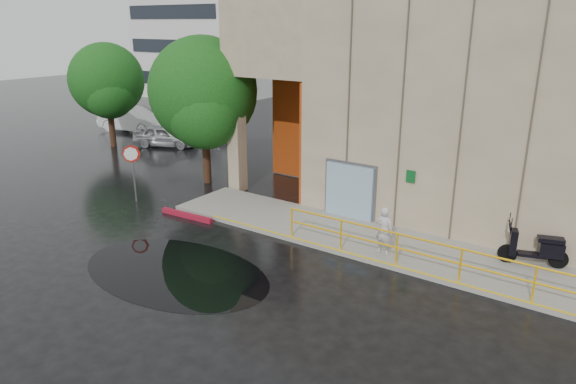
{
  "coord_description": "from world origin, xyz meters",
  "views": [
    {
      "loc": [
        8.6,
        -10.21,
        7.09
      ],
      "look_at": [
        -0.55,
        3.0,
        1.77
      ],
      "focal_mm": 32.0,
      "sensor_mm": 36.0,
      "label": 1
    }
  ],
  "objects_px": {
    "car_b": "(133,120)",
    "person": "(384,231)",
    "scooter": "(536,238)",
    "tree_far": "(107,83)",
    "tree_near": "(204,96)",
    "stop_sign": "(132,160)",
    "car_c": "(206,125)",
    "car_a": "(165,136)",
    "red_curb": "(187,215)"
  },
  "relations": [
    {
      "from": "person",
      "to": "car_c",
      "type": "distance_m",
      "value": 20.61
    },
    {
      "from": "car_c",
      "to": "person",
      "type": "bearing_deg",
      "value": -116.96
    },
    {
      "from": "car_a",
      "to": "tree_far",
      "type": "xyz_separation_m",
      "value": [
        -2.51,
        -1.82,
        3.1
      ]
    },
    {
      "from": "scooter",
      "to": "red_curb",
      "type": "bearing_deg",
      "value": 175.86
    },
    {
      "from": "stop_sign",
      "to": "tree_far",
      "type": "relative_size",
      "value": 0.4
    },
    {
      "from": "scooter",
      "to": "car_c",
      "type": "relative_size",
      "value": 0.45
    },
    {
      "from": "person",
      "to": "car_c",
      "type": "height_order",
      "value": "person"
    },
    {
      "from": "red_curb",
      "to": "car_b",
      "type": "relative_size",
      "value": 0.48
    },
    {
      "from": "stop_sign",
      "to": "car_c",
      "type": "distance_m",
      "value": 13.46
    },
    {
      "from": "car_a",
      "to": "car_c",
      "type": "height_order",
      "value": "car_c"
    },
    {
      "from": "car_a",
      "to": "tree_near",
      "type": "distance_m",
      "value": 8.97
    },
    {
      "from": "red_curb",
      "to": "car_c",
      "type": "relative_size",
      "value": 0.53
    },
    {
      "from": "person",
      "to": "tree_far",
      "type": "height_order",
      "value": "tree_far"
    },
    {
      "from": "person",
      "to": "red_curb",
      "type": "relative_size",
      "value": 0.65
    },
    {
      "from": "car_a",
      "to": "car_c",
      "type": "bearing_deg",
      "value": -17.53
    },
    {
      "from": "car_b",
      "to": "car_c",
      "type": "relative_size",
      "value": 1.11
    },
    {
      "from": "stop_sign",
      "to": "car_a",
      "type": "bearing_deg",
      "value": 105.58
    },
    {
      "from": "red_curb",
      "to": "car_b",
      "type": "bearing_deg",
      "value": 146.96
    },
    {
      "from": "car_c",
      "to": "stop_sign",
      "type": "bearing_deg",
      "value": -145.0
    },
    {
      "from": "red_curb",
      "to": "car_c",
      "type": "bearing_deg",
      "value": 130.66
    },
    {
      "from": "red_curb",
      "to": "car_b",
      "type": "xyz_separation_m",
      "value": [
        -14.71,
        9.57,
        0.74
      ]
    },
    {
      "from": "scooter",
      "to": "stop_sign",
      "type": "distance_m",
      "value": 15.06
    },
    {
      "from": "scooter",
      "to": "car_b",
      "type": "bearing_deg",
      "value": 147.93
    },
    {
      "from": "scooter",
      "to": "tree_far",
      "type": "bearing_deg",
      "value": 154.84
    },
    {
      "from": "stop_sign",
      "to": "tree_near",
      "type": "bearing_deg",
      "value": 53.09
    },
    {
      "from": "scooter",
      "to": "car_b",
      "type": "height_order",
      "value": "scooter"
    },
    {
      "from": "tree_near",
      "to": "tree_far",
      "type": "distance_m",
      "value": 10.01
    },
    {
      "from": "car_a",
      "to": "car_c",
      "type": "distance_m",
      "value": 3.92
    },
    {
      "from": "tree_near",
      "to": "tree_far",
      "type": "xyz_separation_m",
      "value": [
        -9.75,
        2.25,
        -0.28
      ]
    },
    {
      "from": "car_b",
      "to": "person",
      "type": "bearing_deg",
      "value": -120.47
    },
    {
      "from": "scooter",
      "to": "tree_near",
      "type": "relative_size",
      "value": 0.3
    },
    {
      "from": "red_curb",
      "to": "tree_far",
      "type": "bearing_deg",
      "value": 153.93
    },
    {
      "from": "stop_sign",
      "to": "car_c",
      "type": "height_order",
      "value": "stop_sign"
    },
    {
      "from": "car_a",
      "to": "tree_near",
      "type": "xyz_separation_m",
      "value": [
        7.24,
        -4.07,
        3.38
      ]
    },
    {
      "from": "stop_sign",
      "to": "car_a",
      "type": "xyz_separation_m",
      "value": [
        -6.48,
        7.61,
        -1.11
      ]
    },
    {
      "from": "car_a",
      "to": "tree_far",
      "type": "bearing_deg",
      "value": 102.47
    },
    {
      "from": "person",
      "to": "car_a",
      "type": "bearing_deg",
      "value": -17.85
    },
    {
      "from": "scooter",
      "to": "stop_sign",
      "type": "height_order",
      "value": "stop_sign"
    },
    {
      "from": "person",
      "to": "tree_near",
      "type": "distance_m",
      "value": 10.8
    },
    {
      "from": "stop_sign",
      "to": "car_a",
      "type": "height_order",
      "value": "stop_sign"
    },
    {
      "from": "person",
      "to": "stop_sign",
      "type": "bearing_deg",
      "value": 8.15
    },
    {
      "from": "scooter",
      "to": "stop_sign",
      "type": "xyz_separation_m",
      "value": [
        -14.8,
        -2.7,
        0.74
      ]
    },
    {
      "from": "red_curb",
      "to": "tree_near",
      "type": "height_order",
      "value": "tree_near"
    },
    {
      "from": "person",
      "to": "scooter",
      "type": "xyz_separation_m",
      "value": [
        4.04,
        1.82,
        0.09
      ]
    },
    {
      "from": "person",
      "to": "tree_far",
      "type": "xyz_separation_m",
      "value": [
        -19.76,
        4.91,
        2.81
      ]
    },
    {
      "from": "tree_near",
      "to": "person",
      "type": "bearing_deg",
      "value": -14.92
    },
    {
      "from": "person",
      "to": "stop_sign",
      "type": "xyz_separation_m",
      "value": [
        -10.76,
        -0.88,
        0.83
      ]
    },
    {
      "from": "tree_far",
      "to": "tree_near",
      "type": "bearing_deg",
      "value": -12.97
    },
    {
      "from": "scooter",
      "to": "car_a",
      "type": "bearing_deg",
      "value": 149.24
    },
    {
      "from": "stop_sign",
      "to": "red_curb",
      "type": "height_order",
      "value": "stop_sign"
    }
  ]
}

